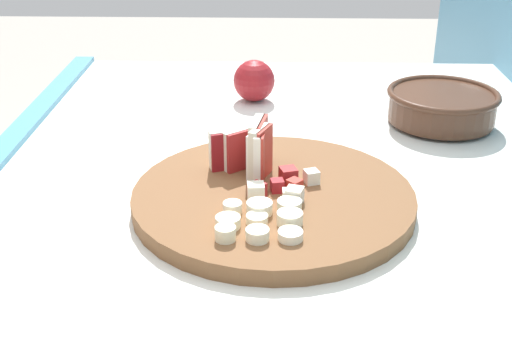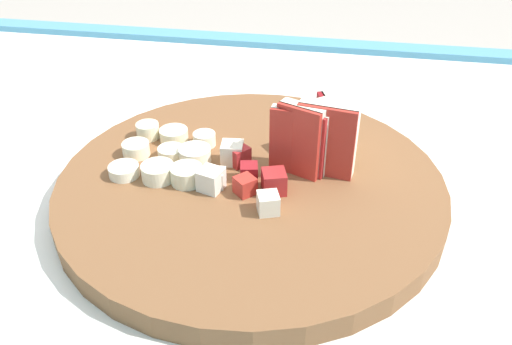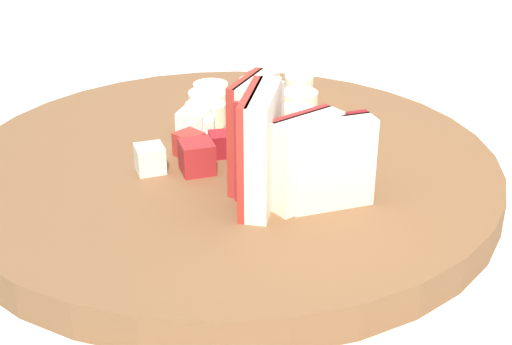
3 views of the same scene
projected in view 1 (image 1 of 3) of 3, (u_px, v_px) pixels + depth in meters
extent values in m
cylinder|color=brown|center=(273.00, 198.00, 0.83)|extent=(0.35, 0.35, 0.02)
cube|color=maroon|center=(229.00, 151.00, 0.87)|extent=(0.02, 0.05, 0.05)
cube|color=beige|center=(227.00, 149.00, 0.87)|extent=(0.03, 0.05, 0.05)
cube|color=#A32323|center=(241.00, 151.00, 0.87)|extent=(0.03, 0.04, 0.05)
cube|color=#EFE5CC|center=(238.00, 149.00, 0.87)|extent=(0.04, 0.04, 0.05)
cube|color=#A32323|center=(261.00, 154.00, 0.85)|extent=(0.04, 0.02, 0.06)
cube|color=white|center=(257.00, 153.00, 0.85)|extent=(0.04, 0.03, 0.06)
cube|color=#B22D23|center=(264.00, 153.00, 0.84)|extent=(0.04, 0.02, 0.07)
cube|color=beige|center=(259.00, 152.00, 0.85)|extent=(0.04, 0.03, 0.07)
cube|color=#B22D23|center=(262.00, 145.00, 0.87)|extent=(0.05, 0.01, 0.07)
cube|color=#EFE5CC|center=(257.00, 145.00, 0.87)|extent=(0.05, 0.02, 0.07)
cube|color=#B22D23|center=(263.00, 155.00, 0.84)|extent=(0.04, 0.01, 0.06)
cube|color=white|center=(259.00, 155.00, 0.84)|extent=(0.04, 0.01, 0.06)
cube|color=#EFE5CC|center=(311.00, 177.00, 0.84)|extent=(0.02, 0.02, 0.02)
cube|color=#A32323|center=(257.00, 190.00, 0.81)|extent=(0.02, 0.02, 0.02)
cube|color=white|center=(293.00, 196.00, 0.79)|extent=(0.02, 0.02, 0.02)
cube|color=#B22D23|center=(294.00, 185.00, 0.82)|extent=(0.02, 0.02, 0.02)
cube|color=maroon|center=(277.00, 186.00, 0.82)|extent=(0.02, 0.02, 0.02)
cube|color=beige|center=(256.00, 192.00, 0.80)|extent=(0.02, 0.02, 0.02)
cube|color=white|center=(294.00, 196.00, 0.79)|extent=(0.02, 0.02, 0.02)
cube|color=#A32323|center=(288.00, 175.00, 0.84)|extent=(0.02, 0.02, 0.02)
cylinder|color=white|center=(233.00, 208.00, 0.77)|extent=(0.02, 0.02, 0.01)
cylinder|color=beige|center=(228.00, 222.00, 0.74)|extent=(0.03, 0.03, 0.01)
cylinder|color=beige|center=(225.00, 233.00, 0.72)|extent=(0.02, 0.02, 0.02)
cylinder|color=white|center=(259.00, 208.00, 0.77)|extent=(0.03, 0.03, 0.01)
cylinder|color=#F4EAC6|center=(257.00, 221.00, 0.75)|extent=(0.02, 0.02, 0.01)
cylinder|color=#F4EAC6|center=(257.00, 234.00, 0.72)|extent=(0.03, 0.03, 0.01)
cylinder|color=beige|center=(291.00, 207.00, 0.77)|extent=(0.03, 0.03, 0.02)
cylinder|color=#F4EAC6|center=(293.00, 220.00, 0.74)|extent=(0.03, 0.03, 0.01)
cylinder|color=white|center=(290.00, 235.00, 0.72)|extent=(0.03, 0.03, 0.01)
cylinder|color=#4C2D1E|center=(440.00, 122.00, 1.08)|extent=(0.09, 0.09, 0.01)
cylinder|color=#4C2D1E|center=(442.00, 107.00, 1.07)|extent=(0.17, 0.17, 0.04)
torus|color=#4C2D1E|center=(443.00, 94.00, 1.06)|extent=(0.18, 0.18, 0.01)
sphere|color=maroon|center=(254.00, 81.00, 1.16)|extent=(0.07, 0.07, 0.07)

